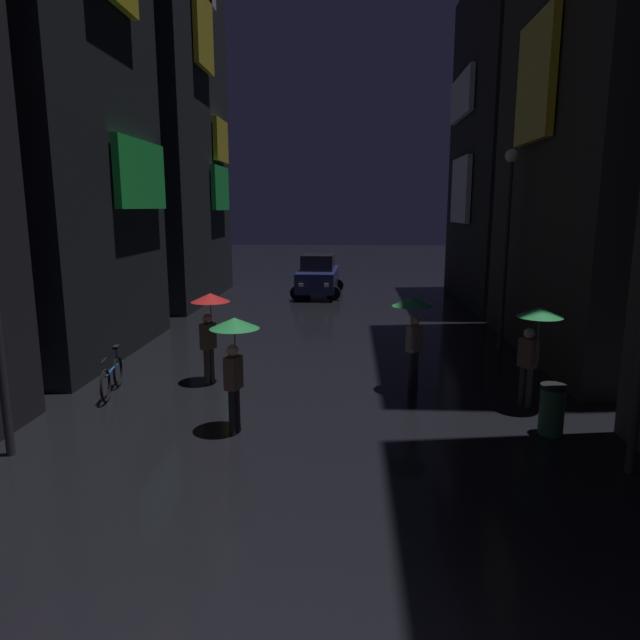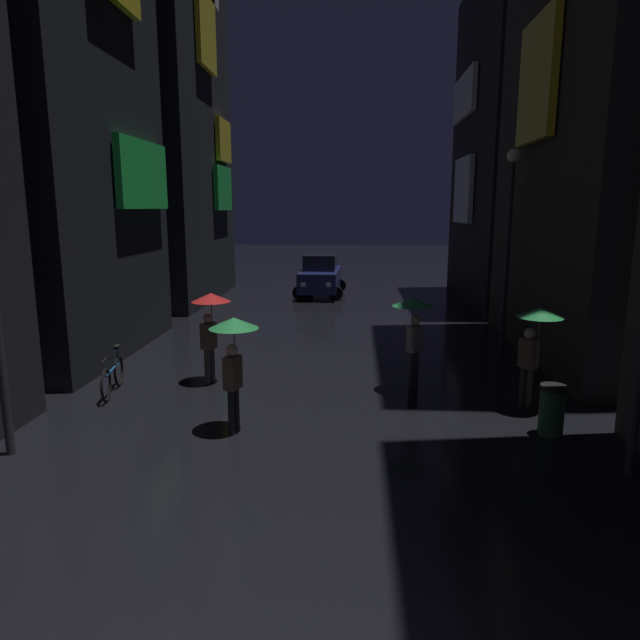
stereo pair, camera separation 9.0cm
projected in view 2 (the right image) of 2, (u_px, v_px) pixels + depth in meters
building_left_far at (163, 99)px, 24.08m from camera, size 4.25×8.52×17.13m
building_right_far at (518, 143)px, 23.77m from camera, size 4.25×8.95×13.36m
pedestrian_foreground_left_green at (233, 343)px, 10.22m from camera, size 0.90×0.90×2.12m
pedestrian_midstreet_left_red at (210, 313)px, 13.13m from camera, size 0.90×0.90×2.12m
pedestrian_near_crossing_green at (536, 329)px, 11.35m from camera, size 0.90×0.90×2.12m
pedestrian_midstreet_centre_green at (413, 317)px, 12.63m from camera, size 0.90×0.90×2.12m
bicycle_parked_at_storefront at (113, 376)px, 12.60m from camera, size 0.35×1.81×0.96m
car_distant at (320, 276)px, 26.49m from camera, size 2.36×4.20×1.92m
streetlamp_right_far at (509, 227)px, 15.89m from camera, size 0.36×0.36×5.62m
trash_bin at (552, 410)px, 10.28m from camera, size 0.46×0.46×0.93m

